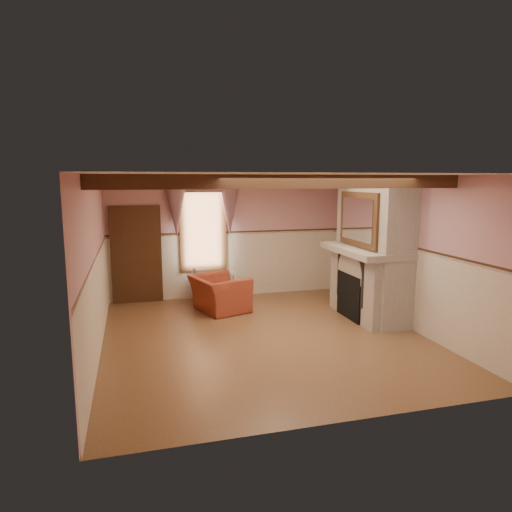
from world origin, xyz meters
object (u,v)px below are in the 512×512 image
object	(u,v)px
mantel_clock	(347,237)
oil_lamp	(354,237)
radiator	(221,286)
bowl	(364,245)
side_table	(202,289)
armchair	(220,294)

from	to	relation	value
mantel_clock	oil_lamp	bearing A→B (deg)	-90.00
radiator	bowl	xyz separation A→B (m)	(2.49, -2.06, 1.16)
radiator	mantel_clock	distance (m)	3.06
side_table	oil_lamp	world-z (taller)	oil_lamp
side_table	radiator	bearing A→B (deg)	0.00
bowl	mantel_clock	world-z (taller)	mantel_clock
side_table	bowl	xyz separation A→B (m)	(2.94, -2.06, 1.18)
mantel_clock	oil_lamp	world-z (taller)	oil_lamp
radiator	oil_lamp	size ratio (longest dim) A/B	2.50
radiator	bowl	world-z (taller)	bowl
radiator	bowl	distance (m)	3.43
oil_lamp	mantel_clock	bearing A→B (deg)	90.00
armchair	radiator	distance (m)	0.94
oil_lamp	armchair	bearing A→B (deg)	165.88
mantel_clock	oil_lamp	size ratio (longest dim) A/B	0.86
side_table	bowl	distance (m)	3.78
radiator	bowl	size ratio (longest dim) A/B	2.17
side_table	mantel_clock	world-z (taller)	mantel_clock
side_table	oil_lamp	bearing A→B (deg)	-28.53
side_table	radiator	xyz separation A→B (m)	(0.45, 0.00, 0.02)
armchair	mantel_clock	bearing A→B (deg)	-115.82
radiator	mantel_clock	bearing A→B (deg)	-50.47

